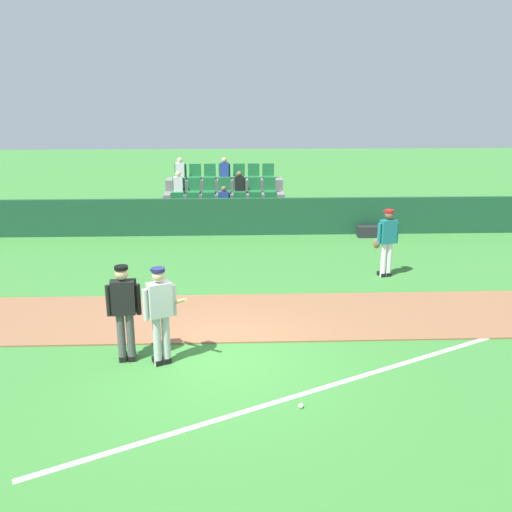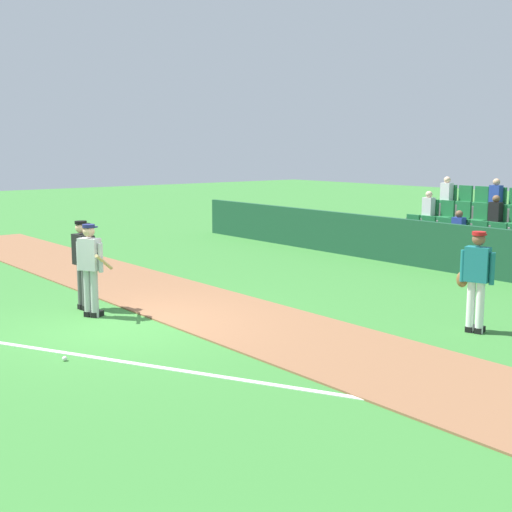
{
  "view_description": "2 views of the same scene",
  "coord_description": "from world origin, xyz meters",
  "px_view_note": "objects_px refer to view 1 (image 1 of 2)",
  "views": [
    {
      "loc": [
        0.39,
        -8.99,
        4.53
      ],
      "look_at": [
        0.82,
        2.15,
        1.27
      ],
      "focal_mm": 38.76,
      "sensor_mm": 36.0,
      "label": 1
    },
    {
      "loc": [
        10.87,
        -5.64,
        3.17
      ],
      "look_at": [
        0.94,
        2.32,
        1.15
      ],
      "focal_mm": 48.15,
      "sensor_mm": 36.0,
      "label": 2
    }
  ],
  "objects_px": {
    "runner_teal_jersey": "(387,240)",
    "baseball": "(301,406)",
    "batter_grey_jersey": "(160,312)",
    "umpire_home_plate": "(124,308)",
    "equipment_bag": "(371,232)"
  },
  "relations": [
    {
      "from": "umpire_home_plate",
      "to": "equipment_bag",
      "type": "xyz_separation_m",
      "value": [
        6.43,
        8.64,
        -0.82
      ]
    },
    {
      "from": "runner_teal_jersey",
      "to": "baseball",
      "type": "distance_m",
      "value": 6.89
    },
    {
      "from": "baseball",
      "to": "equipment_bag",
      "type": "xyz_separation_m",
      "value": [
        3.54,
        10.31,
        0.14
      ]
    },
    {
      "from": "umpire_home_plate",
      "to": "equipment_bag",
      "type": "height_order",
      "value": "umpire_home_plate"
    },
    {
      "from": "umpire_home_plate",
      "to": "baseball",
      "type": "bearing_deg",
      "value": -30.0
    },
    {
      "from": "batter_grey_jersey",
      "to": "runner_teal_jersey",
      "type": "distance_m",
      "value": 6.95
    },
    {
      "from": "equipment_bag",
      "to": "runner_teal_jersey",
      "type": "bearing_deg",
      "value": -98.75
    },
    {
      "from": "runner_teal_jersey",
      "to": "equipment_bag",
      "type": "height_order",
      "value": "runner_teal_jersey"
    },
    {
      "from": "batter_grey_jersey",
      "to": "umpire_home_plate",
      "type": "height_order",
      "value": "same"
    },
    {
      "from": "batter_grey_jersey",
      "to": "equipment_bag",
      "type": "xyz_separation_m",
      "value": [
        5.79,
        8.79,
        -0.79
      ]
    },
    {
      "from": "runner_teal_jersey",
      "to": "baseball",
      "type": "relative_size",
      "value": 23.78
    },
    {
      "from": "runner_teal_jersey",
      "to": "umpire_home_plate",
      "type": "bearing_deg",
      "value": -142.12
    },
    {
      "from": "batter_grey_jersey",
      "to": "baseball",
      "type": "distance_m",
      "value": 2.87
    },
    {
      "from": "runner_teal_jersey",
      "to": "equipment_bag",
      "type": "xyz_separation_m",
      "value": [
        0.64,
        4.14,
        -0.78
      ]
    },
    {
      "from": "batter_grey_jersey",
      "to": "runner_teal_jersey",
      "type": "xyz_separation_m",
      "value": [
        5.15,
        4.66,
        -0.01
      ]
    }
  ]
}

